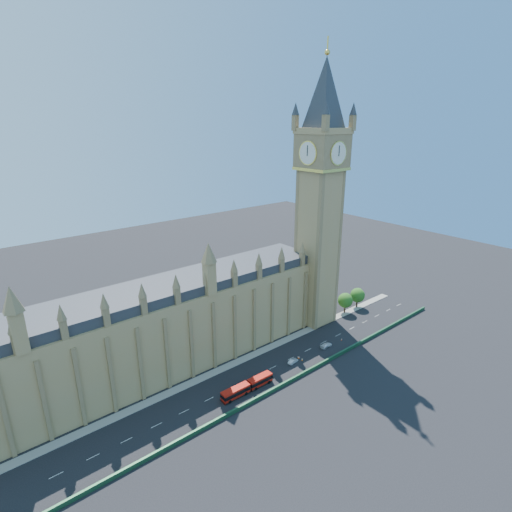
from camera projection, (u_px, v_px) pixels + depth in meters
ground at (263, 372)px, 123.98m from camera, size 400.00×400.00×0.00m
palace_westminster at (153, 331)px, 120.60m from camera, size 120.00×20.00×28.00m
elizabeth_tower at (321, 180)px, 139.62m from camera, size 20.59×20.59×105.00m
bridge_parapet at (283, 385)px, 117.20m from camera, size 160.00×0.60×1.20m
kerb_north at (244, 359)px, 130.91m from camera, size 160.00×3.00×0.16m
tree_east_near at (345, 300)px, 160.97m from camera, size 6.00×6.00×8.50m
tree_east_far at (358, 295)px, 165.79m from camera, size 6.00×6.00×8.50m
red_bus at (247, 387)px, 114.83m from camera, size 17.16×2.98×2.91m
car_grey at (264, 377)px, 120.56m from camera, size 4.74×1.99×1.60m
car_silver at (293, 361)px, 128.58m from camera, size 4.06×1.83×1.29m
car_white at (326, 345)px, 137.64m from camera, size 4.77×1.94×1.38m
cone_a at (299, 357)px, 131.07m from camera, size 0.52×0.52×0.80m
cone_b at (302, 360)px, 129.95m from camera, size 0.52×0.52×0.75m
cone_c at (298, 357)px, 131.33m from camera, size 0.46×0.46×0.64m
cone_d at (342, 339)px, 142.01m from camera, size 0.47×0.47×0.65m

